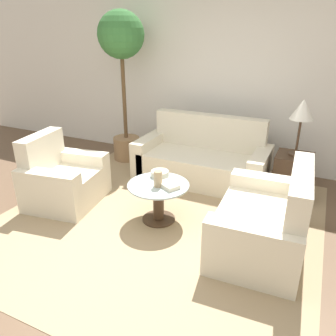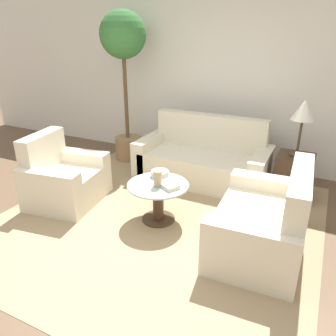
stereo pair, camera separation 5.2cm
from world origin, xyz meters
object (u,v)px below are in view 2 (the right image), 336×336
at_px(loveseat, 267,225).
at_px(potted_plant, 124,57).
at_px(book_stack, 168,185).
at_px(sofa_main, 204,160).
at_px(coffee_table, 158,197).
at_px(armchair, 63,180).
at_px(bowl, 160,174).
at_px(vase, 158,179).
at_px(table_lamp, 304,112).

distance_m(loveseat, potted_plant, 3.28).
bearing_deg(potted_plant, book_stack, -45.56).
bearing_deg(sofa_main, coffee_table, -92.54).
relative_size(loveseat, book_stack, 4.77).
relative_size(armchair, loveseat, 0.77).
bearing_deg(coffee_table, bowl, 111.91).
xyz_separation_m(coffee_table, book_stack, (0.13, -0.02, 0.18)).
distance_m(vase, bowl, 0.27).
bearing_deg(armchair, book_stack, -94.81).
relative_size(table_lamp, bowl, 3.36).
bearing_deg(loveseat, book_stack, -93.21).
xyz_separation_m(sofa_main, bowl, (-0.14, -1.11, 0.21)).
relative_size(loveseat, potted_plant, 0.56).
bearing_deg(sofa_main, vase, -91.60).
xyz_separation_m(sofa_main, vase, (-0.04, -1.35, 0.26)).
bearing_deg(armchair, potted_plant, -6.20).
height_order(vase, bowl, vase).
xyz_separation_m(armchair, table_lamp, (2.58, 1.37, 0.84)).
height_order(sofa_main, armchair, sofa_main).
xyz_separation_m(loveseat, book_stack, (-1.06, 0.01, 0.20)).
bearing_deg(bowl, loveseat, -9.82).
height_order(coffee_table, book_stack, book_stack).
distance_m(armchair, table_lamp, 3.04).
bearing_deg(book_stack, table_lamp, 76.37).
bearing_deg(bowl, sofa_main, 82.97).
height_order(armchair, book_stack, armchair).
distance_m(coffee_table, table_lamp, 1.99).
height_order(sofa_main, loveseat, sofa_main).
bearing_deg(potted_plant, bowl, -45.65).
relative_size(coffee_table, table_lamp, 0.98).
distance_m(sofa_main, book_stack, 1.34).
bearing_deg(book_stack, armchair, -148.16).
bearing_deg(coffee_table, table_lamp, 44.66).
xyz_separation_m(sofa_main, table_lamp, (1.23, -0.04, 0.84)).
xyz_separation_m(loveseat, table_lamp, (0.09, 1.29, 0.84)).
xyz_separation_m(table_lamp, book_stack, (-1.15, -1.28, -0.64)).
bearing_deg(table_lamp, coffee_table, -135.34).
xyz_separation_m(coffee_table, potted_plant, (-1.36, 1.51, 1.36)).
bearing_deg(armchair, coffee_table, -93.77).
height_order(armchair, bowl, armchair).
height_order(armchair, coffee_table, armchair).
bearing_deg(armchair, table_lamp, -70.40).
distance_m(armchair, potted_plant, 2.12).
relative_size(bowl, book_stack, 0.76).
relative_size(armchair, coffee_table, 1.46).
height_order(loveseat, book_stack, loveseat).
bearing_deg(table_lamp, book_stack, -131.87).
distance_m(coffee_table, book_stack, 0.23).
relative_size(sofa_main, armchair, 1.85).
xyz_separation_m(armchair, bowl, (1.22, 0.30, 0.21)).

